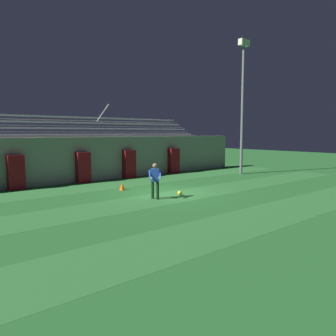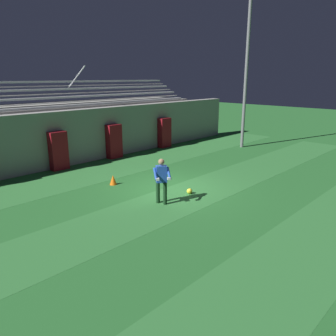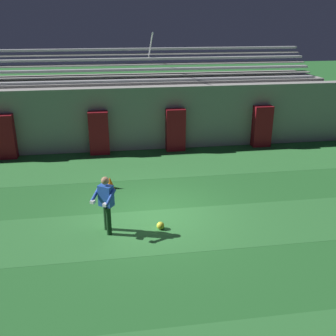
# 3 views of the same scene
# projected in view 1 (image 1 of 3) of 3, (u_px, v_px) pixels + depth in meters

# --- Properties ---
(ground_plane) EXTENTS (80.00, 80.00, 0.00)m
(ground_plane) POSITION_uv_depth(u_px,v_px,m) (166.00, 193.00, 16.79)
(ground_plane) COLOR #286B2D
(turf_stripe_near) EXTENTS (28.00, 2.49, 0.01)m
(turf_stripe_near) POSITION_uv_depth(u_px,v_px,m) (268.00, 215.00, 12.23)
(turf_stripe_near) COLOR #337A38
(turf_stripe_near) RESTS_ON ground
(turf_stripe_mid) EXTENTS (28.00, 2.49, 0.01)m
(turf_stripe_mid) POSITION_uv_depth(u_px,v_px,m) (179.00, 196.00, 16.02)
(turf_stripe_mid) COLOR #337A38
(turf_stripe_mid) RESTS_ON ground
(turf_stripe_far) EXTENTS (28.00, 2.49, 0.01)m
(turf_stripe_far) POSITION_uv_depth(u_px,v_px,m) (124.00, 184.00, 19.80)
(turf_stripe_far) COLOR #337A38
(turf_stripe_far) RESTS_ON ground
(back_wall) EXTENTS (24.00, 0.60, 2.80)m
(back_wall) POSITION_uv_depth(u_px,v_px,m) (103.00, 158.00, 21.59)
(back_wall) COLOR #999691
(back_wall) RESTS_ON ground
(padding_pillar_gate_left) EXTENTS (0.85, 0.44, 1.88)m
(padding_pillar_gate_left) POSITION_uv_depth(u_px,v_px,m) (83.00, 167.00, 20.14)
(padding_pillar_gate_left) COLOR maroon
(padding_pillar_gate_left) RESTS_ON ground
(padding_pillar_gate_right) EXTENTS (0.85, 0.44, 1.88)m
(padding_pillar_gate_right) POSITION_uv_depth(u_px,v_px,m) (129.00, 164.00, 22.30)
(padding_pillar_gate_right) COLOR maroon
(padding_pillar_gate_right) RESTS_ON ground
(padding_pillar_far_left) EXTENTS (0.85, 0.44, 1.88)m
(padding_pillar_far_left) POSITION_uv_depth(u_px,v_px,m) (16.00, 172.00, 17.65)
(padding_pillar_far_left) COLOR maroon
(padding_pillar_far_left) RESTS_ON ground
(padding_pillar_far_right) EXTENTS (0.85, 0.44, 1.88)m
(padding_pillar_far_right) POSITION_uv_depth(u_px,v_px,m) (174.00, 161.00, 24.87)
(padding_pillar_far_right) COLOR maroon
(padding_pillar_far_right) RESTS_ON ground
(bleacher_stand) EXTENTS (18.00, 3.35, 5.03)m
(bleacher_stand) POSITION_uv_depth(u_px,v_px,m) (89.00, 155.00, 23.10)
(bleacher_stand) COLOR #999691
(bleacher_stand) RESTS_ON ground
(floodlight_pole) EXTENTS (0.90, 0.36, 9.71)m
(floodlight_pole) POSITION_uv_depth(u_px,v_px,m) (243.00, 92.00, 23.80)
(floodlight_pole) COLOR slate
(floodlight_pole) RESTS_ON ground
(goalkeeper) EXTENTS (0.74, 0.72, 1.67)m
(goalkeeper) POSITION_uv_depth(u_px,v_px,m) (155.00, 179.00, 15.11)
(goalkeeper) COLOR #143319
(goalkeeper) RESTS_ON ground
(soccer_ball) EXTENTS (0.22, 0.22, 0.22)m
(soccer_ball) POSITION_uv_depth(u_px,v_px,m) (180.00, 193.00, 16.10)
(soccer_ball) COLOR yellow
(soccer_ball) RESTS_ON ground
(traffic_cone) EXTENTS (0.30, 0.30, 0.42)m
(traffic_cone) POSITION_uv_depth(u_px,v_px,m) (122.00, 186.00, 17.56)
(traffic_cone) COLOR orange
(traffic_cone) RESTS_ON ground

